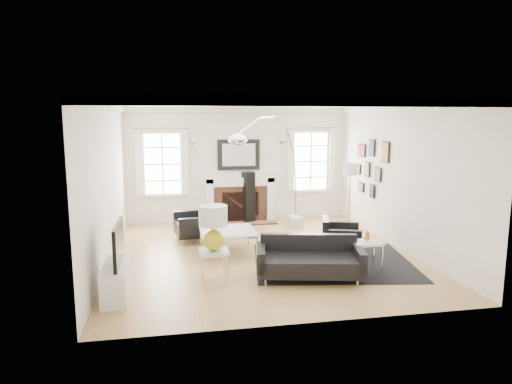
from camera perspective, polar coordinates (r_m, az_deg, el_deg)
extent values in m
plane|color=olive|center=(8.72, 0.72, -7.74)|extent=(6.00, 6.00, 0.00)
cube|color=white|center=(11.36, -2.21, 3.45)|extent=(5.50, 0.04, 2.80)
cube|color=white|center=(5.55, 6.77, -2.77)|extent=(5.50, 0.04, 2.80)
cube|color=white|center=(8.34, -18.14, 0.87)|extent=(0.04, 6.00, 2.80)
cube|color=white|center=(9.35, 17.52, 1.76)|extent=(0.04, 6.00, 2.80)
cube|color=white|center=(8.34, 0.76, 10.98)|extent=(5.50, 6.00, 0.02)
cube|color=white|center=(8.34, 0.76, 10.56)|extent=(5.50, 6.00, 0.12)
cube|color=white|center=(11.20, -5.83, -1.07)|extent=(0.18, 0.38, 1.10)
cube|color=white|center=(11.41, 1.70, -0.83)|extent=(0.18, 0.38, 1.10)
cube|color=white|center=(11.20, -2.05, 1.56)|extent=(1.70, 0.38, 0.12)
cube|color=white|center=(11.22, -2.04, 1.06)|extent=(1.50, 0.34, 0.10)
cube|color=brown|center=(11.32, -2.04, -1.44)|extent=(1.30, 0.30, 0.90)
cube|color=black|center=(11.23, -1.97, -1.88)|extent=(0.90, 0.10, 0.76)
cube|color=brown|center=(11.14, -1.83, -3.86)|extent=(1.70, 0.50, 0.04)
cube|color=black|center=(11.29, -2.18, 4.69)|extent=(1.05, 0.06, 0.75)
cube|color=white|center=(11.26, -2.16, 4.67)|extent=(0.82, 0.02, 0.55)
cube|color=white|center=(11.21, -11.60, 3.44)|extent=(1.00, 0.05, 1.60)
cube|color=white|center=(11.18, -11.60, 3.43)|extent=(0.84, 0.02, 1.44)
cube|color=white|center=(11.13, -14.46, 3.56)|extent=(0.14, 0.05, 1.55)
cube|color=white|center=(11.11, -8.78, 3.73)|extent=(0.14, 0.05, 1.55)
cube|color=white|center=(11.73, 6.81, 3.82)|extent=(1.00, 0.05, 1.60)
cube|color=white|center=(11.70, 6.86, 3.80)|extent=(0.84, 0.02, 1.44)
cube|color=white|center=(11.48, 4.34, 3.99)|extent=(0.14, 0.05, 1.55)
cube|color=white|center=(11.81, 9.52, 4.04)|extent=(0.14, 0.05, 1.55)
cube|color=black|center=(9.82, 15.86, 4.82)|extent=(0.03, 0.34, 0.44)
cube|color=#A6782C|center=(9.81, 15.77, 4.82)|extent=(0.01, 0.29, 0.39)
cube|color=black|center=(10.40, 14.29, 5.40)|extent=(0.03, 0.28, 0.38)
cube|color=navy|center=(10.40, 14.20, 5.40)|extent=(0.01, 0.23, 0.33)
cube|color=black|center=(10.91, 13.06, 5.08)|extent=(0.03, 0.40, 0.30)
cube|color=#A03143|center=(10.90, 12.98, 5.08)|extent=(0.01, 0.35, 0.25)
cube|color=black|center=(10.14, 14.99, 2.15)|extent=(0.03, 0.30, 0.30)
cube|color=olive|center=(10.13, 14.90, 2.15)|extent=(0.01, 0.25, 0.25)
cube|color=black|center=(10.63, 13.73, 2.79)|extent=(0.03, 0.26, 0.34)
cube|color=#528955|center=(10.62, 13.65, 2.78)|extent=(0.01, 0.21, 0.29)
cube|color=black|center=(11.13, 12.57, 2.85)|extent=(0.03, 0.32, 0.24)
cube|color=#B6BB50|center=(11.13, 12.49, 2.85)|extent=(0.01, 0.27, 0.19)
cube|color=black|center=(10.42, 14.31, 0.14)|extent=(0.03, 0.24, 0.30)
cube|color=navy|center=(10.41, 14.22, 0.13)|extent=(0.01, 0.19, 0.25)
cube|color=black|center=(10.96, 13.01, 0.63)|extent=(0.03, 0.28, 0.22)
cube|color=#975881|center=(10.95, 12.92, 0.62)|extent=(0.01, 0.23, 0.17)
cube|color=white|center=(6.93, -17.01, -10.56)|extent=(0.35, 1.00, 0.50)
cube|color=black|center=(6.76, -16.80, -6.16)|extent=(0.05, 1.00, 0.58)
cube|color=black|center=(8.36, 9.53, -8.58)|extent=(3.07, 2.69, 0.01)
cube|color=black|center=(7.39, 6.75, -8.99)|extent=(1.70, 1.05, 0.26)
cube|color=black|center=(7.65, 6.54, -6.83)|extent=(1.57, 0.44, 0.44)
cube|color=black|center=(7.32, 0.66, -8.22)|extent=(0.27, 0.76, 0.33)
cube|color=black|center=(7.47, 12.73, -8.10)|extent=(0.27, 0.76, 0.33)
cube|color=black|center=(9.68, -7.69, -4.45)|extent=(0.86, 0.86, 0.29)
cube|color=black|center=(9.70, -5.71, -3.12)|extent=(0.23, 0.78, 0.48)
cube|color=black|center=(10.03, -8.09, -3.32)|extent=(0.77, 0.21, 0.36)
cube|color=black|center=(9.29, -7.28, -4.31)|extent=(0.77, 0.21, 0.36)
cube|color=black|center=(8.96, 10.65, -5.83)|extent=(0.87, 0.87, 0.26)
cube|color=black|center=(8.90, 8.69, -4.62)|extent=(0.33, 0.69, 0.43)
cube|color=black|center=(8.60, 10.78, -5.76)|extent=(0.69, 0.31, 0.33)
cube|color=black|center=(9.27, 10.56, -4.67)|extent=(0.69, 0.31, 0.33)
cube|color=silver|center=(8.64, -3.57, -4.85)|extent=(1.03, 1.03, 0.02)
cylinder|color=silver|center=(8.20, -6.47, -7.26)|extent=(0.04, 0.04, 0.46)
cylinder|color=silver|center=(8.31, 0.11, -6.96)|extent=(0.04, 0.04, 0.46)
cylinder|color=silver|center=(9.11, -6.90, -5.58)|extent=(0.04, 0.04, 0.46)
cylinder|color=silver|center=(9.21, -0.98, -5.34)|extent=(0.04, 0.04, 0.46)
cube|color=silver|center=(7.22, -5.31, -7.36)|extent=(0.46, 0.46, 0.02)
cylinder|color=silver|center=(7.10, -6.67, -9.71)|extent=(0.04, 0.04, 0.50)
cylinder|color=silver|center=(7.13, -3.62, -9.57)|extent=(0.04, 0.04, 0.50)
cylinder|color=silver|center=(7.46, -6.87, -8.78)|extent=(0.04, 0.04, 0.50)
cylinder|color=silver|center=(7.49, -3.97, -8.66)|extent=(0.04, 0.04, 0.50)
cube|color=silver|center=(7.80, 13.70, -6.13)|extent=(0.48, 0.40, 0.02)
cylinder|color=silver|center=(7.65, 12.74, -8.37)|extent=(0.04, 0.04, 0.53)
cylinder|color=silver|center=(7.81, 15.46, -8.11)|extent=(0.04, 0.04, 0.53)
cylinder|color=silver|center=(7.93, 11.83, -7.70)|extent=(0.04, 0.04, 0.53)
cylinder|color=silver|center=(8.09, 14.46, -7.47)|extent=(0.04, 0.04, 0.53)
sphere|color=gold|center=(7.17, -5.33, -6.00)|extent=(0.33, 0.33, 0.33)
cylinder|color=gold|center=(7.13, -5.35, -4.71)|extent=(0.04, 0.04, 0.13)
cylinder|color=white|center=(7.08, -5.38, -2.95)|extent=(0.45, 0.45, 0.31)
sphere|color=#C15C18|center=(7.78, 13.72, -5.57)|extent=(0.10, 0.10, 0.10)
sphere|color=#C15C18|center=(7.76, 13.74, -5.06)|extent=(0.07, 0.07, 0.07)
cube|color=silver|center=(10.92, 4.94, -3.67)|extent=(0.28, 0.45, 0.22)
ellipsoid|color=silver|center=(9.01, -2.32, 6.60)|extent=(0.38, 0.38, 0.23)
cylinder|color=#A26A38|center=(10.41, 11.46, -5.02)|extent=(0.20, 0.20, 0.03)
cylinder|color=#A26A38|center=(10.27, 11.58, -1.32)|extent=(0.02, 0.02, 1.40)
cylinder|color=white|center=(10.16, 11.72, 2.84)|extent=(0.32, 0.32, 0.26)
cube|color=black|center=(11.15, -0.97, -0.67)|extent=(0.31, 0.31, 1.25)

